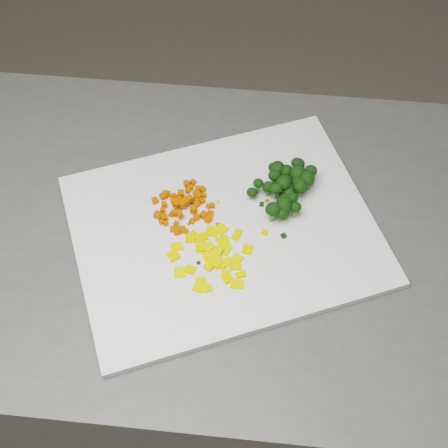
{
  "coord_description": "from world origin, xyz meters",
  "views": [
    {
      "loc": [
        -0.09,
        -0.64,
        1.72
      ],
      "look_at": [
        -0.11,
        -0.09,
        0.92
      ],
      "focal_mm": 50.0,
      "sensor_mm": 36.0,
      "label": 1
    }
  ],
  "objects_px": {
    "pepper_pile": "(212,257)",
    "carrot_pile": "(182,203)",
    "counter_block": "(209,344)",
    "broccoli_pile": "(282,182)",
    "cutting_board": "(224,230)"
  },
  "relations": [
    {
      "from": "pepper_pile",
      "to": "broccoli_pile",
      "type": "relative_size",
      "value": 0.97
    },
    {
      "from": "carrot_pile",
      "to": "pepper_pile",
      "type": "height_order",
      "value": "carrot_pile"
    },
    {
      "from": "pepper_pile",
      "to": "carrot_pile",
      "type": "bearing_deg",
      "value": 118.06
    },
    {
      "from": "pepper_pile",
      "to": "broccoli_pile",
      "type": "xyz_separation_m",
      "value": [
        0.11,
        0.13,
        0.02
      ]
    },
    {
      "from": "cutting_board",
      "to": "pepper_pile",
      "type": "xyz_separation_m",
      "value": [
        -0.02,
        -0.06,
        0.01
      ]
    },
    {
      "from": "broccoli_pile",
      "to": "counter_block",
      "type": "bearing_deg",
      "value": -151.78
    },
    {
      "from": "counter_block",
      "to": "cutting_board",
      "type": "distance_m",
      "value": 0.46
    },
    {
      "from": "counter_block",
      "to": "carrot_pile",
      "type": "height_order",
      "value": "carrot_pile"
    },
    {
      "from": "cutting_board",
      "to": "broccoli_pile",
      "type": "relative_size",
      "value": 3.75
    },
    {
      "from": "cutting_board",
      "to": "carrot_pile",
      "type": "xyz_separation_m",
      "value": [
        -0.07,
        0.04,
        0.02
      ]
    },
    {
      "from": "counter_block",
      "to": "carrot_pile",
      "type": "xyz_separation_m",
      "value": [
        -0.03,
        0.03,
        0.48
      ]
    },
    {
      "from": "cutting_board",
      "to": "broccoli_pile",
      "type": "xyz_separation_m",
      "value": [
        0.09,
        0.07,
        0.04
      ]
    },
    {
      "from": "cutting_board",
      "to": "pepper_pile",
      "type": "bearing_deg",
      "value": -105.06
    },
    {
      "from": "pepper_pile",
      "to": "broccoli_pile",
      "type": "bearing_deg",
      "value": 51.19
    },
    {
      "from": "carrot_pile",
      "to": "counter_block",
      "type": "bearing_deg",
      "value": -41.18
    }
  ]
}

